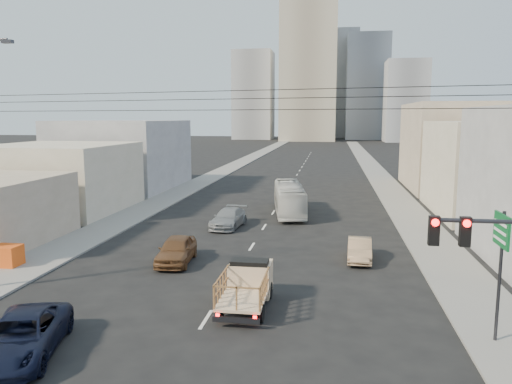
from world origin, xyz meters
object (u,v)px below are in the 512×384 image
(traffic_signal, at_px, (508,278))
(sedan_grey, at_px, (228,218))
(navy_pickup, at_px, (21,336))
(sedan_tan, at_px, (360,250))
(flatbed_pickup, at_px, (247,283))
(green_sign, at_px, (501,245))
(sedan_brown, at_px, (176,250))
(city_bus, at_px, (289,198))
(crate_stack, at_px, (4,255))

(traffic_signal, bearing_deg, sedan_grey, 118.44)
(navy_pickup, height_order, sedan_tan, navy_pickup)
(flatbed_pickup, relative_size, green_sign, 0.88)
(flatbed_pickup, relative_size, sedan_brown, 0.98)
(flatbed_pickup, bearing_deg, city_bus, 89.99)
(navy_pickup, bearing_deg, sedan_grey, 67.85)
(city_bus, height_order, sedan_grey, city_bus)
(city_bus, bearing_deg, navy_pickup, -112.59)
(city_bus, xyz_separation_m, crate_stack, (-14.44, -18.25, -0.66))
(traffic_signal, bearing_deg, flatbed_pickup, 139.30)
(navy_pickup, bearing_deg, sedan_brown, 66.56)
(traffic_signal, bearing_deg, city_bus, 105.93)
(sedan_brown, xyz_separation_m, green_sign, (14.89, -8.26, 2.98))
(city_bus, bearing_deg, flatbed_pickup, -98.41)
(navy_pickup, bearing_deg, flatbed_pickup, 24.88)
(sedan_brown, height_order, sedan_grey, sedan_brown)
(sedan_grey, bearing_deg, sedan_tan, -33.35)
(flatbed_pickup, bearing_deg, sedan_brown, 130.23)
(sedan_brown, height_order, green_sign, green_sign)
(navy_pickup, xyz_separation_m, traffic_signal, (15.36, -1.39, 3.34))
(sedan_grey, bearing_deg, flatbed_pickup, -69.88)
(navy_pickup, height_order, city_bus, city_bus)
(sedan_tan, bearing_deg, flatbed_pickup, -120.56)
(city_bus, xyz_separation_m, traffic_signal, (8.33, -29.19, 2.73))
(sedan_grey, bearing_deg, navy_pickup, -92.11)
(sedan_brown, xyz_separation_m, sedan_grey, (1.03, 9.75, -0.06))
(sedan_brown, relative_size, traffic_signal, 0.75)
(sedan_brown, relative_size, sedan_grey, 0.93)
(sedan_brown, bearing_deg, sedan_tan, 7.05)
(navy_pickup, xyz_separation_m, city_bus, (7.03, 27.79, 0.61))
(flatbed_pickup, bearing_deg, traffic_signal, -40.70)
(traffic_signal, height_order, green_sign, traffic_signal)
(sedan_grey, height_order, green_sign, green_sign)
(city_bus, distance_m, traffic_signal, 30.47)
(flatbed_pickup, xyz_separation_m, sedan_grey, (-4.13, 15.85, -0.39))
(sedan_tan, height_order, green_sign, green_sign)
(green_sign, relative_size, crate_stack, 2.78)
(city_bus, relative_size, green_sign, 1.94)
(flatbed_pickup, bearing_deg, navy_pickup, -140.59)
(city_bus, distance_m, sedan_grey, 7.46)
(sedan_grey, relative_size, green_sign, 0.97)
(sedan_grey, bearing_deg, city_bus, 61.67)
(flatbed_pickup, xyz_separation_m, city_bus, (0.00, 22.02, 0.25))
(navy_pickup, distance_m, crate_stack, 12.08)
(sedan_brown, bearing_deg, sedan_grey, 79.60)
(flatbed_pickup, distance_m, crate_stack, 14.93)
(sedan_grey, xyz_separation_m, crate_stack, (-10.30, -12.08, -0.01))
(sedan_tan, height_order, crate_stack, sedan_tan)
(sedan_tan, xyz_separation_m, green_sign, (4.39, -10.38, 3.10))
(flatbed_pickup, xyz_separation_m, sedan_brown, (-5.16, 6.10, -0.33))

